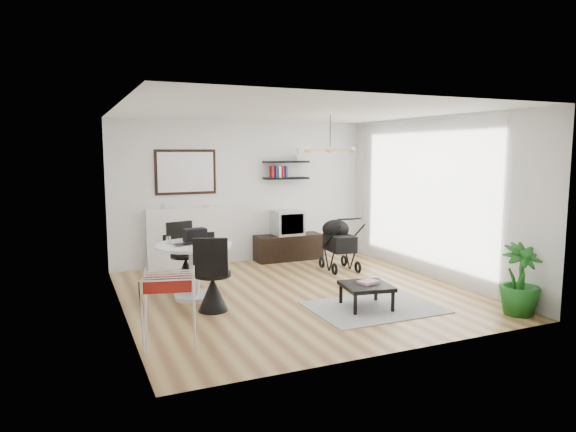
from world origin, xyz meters
name	(u,v)px	position (x,y,z in m)	size (l,w,h in m)	color
floor	(297,293)	(0.00, 0.00, 0.00)	(5.00, 5.00, 0.00)	brown
ceiling	(297,111)	(0.00, 0.00, 2.70)	(5.00, 5.00, 0.00)	white
wall_back	(243,192)	(0.00, 2.50, 1.35)	(5.00, 5.00, 0.00)	white
wall_left	(120,213)	(-2.50, 0.00, 1.35)	(5.00, 5.00, 0.00)	white
wall_right	(433,198)	(2.50, 0.00, 1.35)	(5.00, 5.00, 0.00)	white
sheer_curtain	(421,197)	(2.40, 0.20, 1.35)	(0.04, 3.60, 2.60)	white
fireplace	(188,230)	(-1.10, 2.42, 0.69)	(1.50, 0.17, 2.16)	white
shelf_lower	(286,178)	(0.85, 2.37, 1.60)	(0.90, 0.25, 0.04)	black
shelf_upper	(286,162)	(0.85, 2.37, 1.92)	(0.90, 0.25, 0.04)	black
pendant_lamp	(330,150)	(0.70, 0.30, 2.15)	(0.90, 0.90, 0.10)	tan
tv_console	(288,247)	(0.85, 2.26, 0.25)	(1.33, 0.47, 0.50)	black
crt_tv	(288,223)	(0.83, 2.25, 0.74)	(0.55, 0.48, 0.48)	silver
dining_table	(194,263)	(-1.47, 0.36, 0.53)	(1.10, 1.10, 0.80)	white
laptop	(187,245)	(-1.59, 0.28, 0.82)	(0.34, 0.22, 0.03)	black
black_bag	(195,235)	(-1.41, 0.56, 0.90)	(0.32, 0.19, 0.19)	black
newspaper	(209,244)	(-1.28, 0.25, 0.81)	(0.33, 0.27, 0.01)	silver
drinking_glass	(169,240)	(-1.80, 0.53, 0.86)	(0.06, 0.06, 0.11)	white
chair_far	(185,266)	(-1.44, 1.11, 0.32)	(0.51, 0.52, 1.01)	black
chair_near	(213,288)	(-1.39, -0.34, 0.33)	(0.54, 0.55, 1.03)	black
drying_rack	(169,311)	(-2.18, -1.48, 0.44)	(0.67, 0.64, 0.84)	white
stroller	(338,246)	(1.35, 1.15, 0.43)	(0.56, 0.85, 1.00)	black
rug	(374,307)	(0.67, -1.08, 0.01)	(1.73, 1.25, 0.01)	gray
coffee_table	(366,287)	(0.56, -1.04, 0.30)	(0.71, 0.71, 0.32)	black
magazines	(368,282)	(0.61, -1.01, 0.35)	(0.26, 0.20, 0.04)	#B42D3C
potted_plant	(520,280)	(2.25, -2.07, 0.47)	(0.52, 0.52, 0.94)	#1A5D1B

